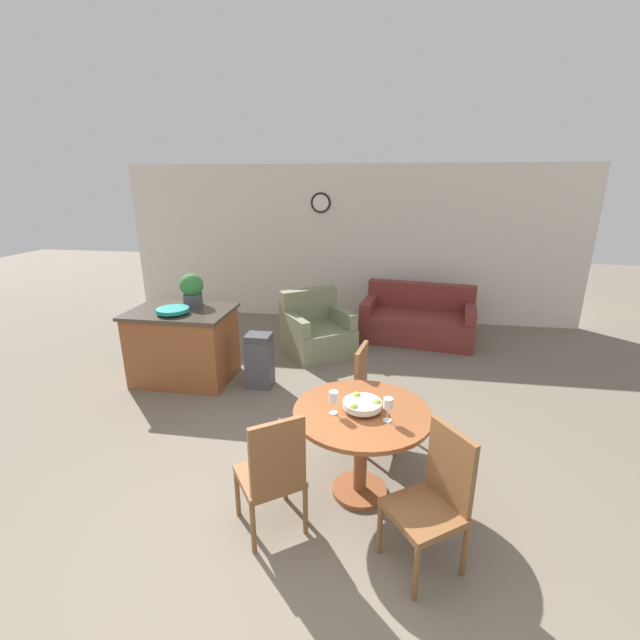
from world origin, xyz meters
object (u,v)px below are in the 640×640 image
Objects in this scene: dining_table at (361,430)px; wine_glass_right at (388,404)px; dining_chair_near_left at (273,471)px; dining_chair_far_side at (372,392)px; armchair at (317,332)px; dining_chair_near_right at (435,496)px; wine_glass_left at (334,397)px; fruit_bowl at (362,404)px; kitchen_island at (184,345)px; couch at (417,321)px; trash_bin at (260,361)px; teal_bowl at (173,310)px; potted_plant at (192,288)px.

dining_table is 0.38m from wine_glass_right.
dining_chair_near_left and dining_chair_far_side have the same top height.
armchair is (-0.89, 2.16, -0.21)m from dining_chair_far_side.
dining_chair_near_right reaches higher than dining_table.
wine_glass_right is 0.15× the size of armchair.
wine_glass_left and wine_glass_right have the same top height.
dining_chair_near_right is at bearing -48.61° from fruit_bowl.
kitchen_island is at bearing 143.32° from wine_glass_right.
dining_chair_near_left reaches higher than couch.
dining_chair_far_side reaches higher than armchair.
dining_chair_far_side is 5.28× the size of wine_glass_left.
trash_bin is 2.86m from couch.
trash_bin is at bearing -149.27° from armchair.
kitchen_island reaches higher than fruit_bowl.
wine_glass_left is 0.48× the size of teal_bowl.
fruit_bowl is at bearing -110.65° from armchair.
wine_glass_left is at bearing -114.83° from armchair.
armchair is (1.50, 1.16, -0.16)m from kitchen_island.
dining_chair_near_right reaches higher than armchair.
dining_chair_near_left reaches higher than trash_bin.
dining_chair_far_side is 0.82m from fruit_bowl.
wine_glass_right is at bearing -34.19° from teal_bowl.
fruit_bowl is (-0.51, 0.57, 0.29)m from dining_chair_near_right.
teal_bowl is at bearing -174.03° from trash_bin.
armchair is (-1.35, 3.50, -0.21)m from dining_chair_near_right.
dining_chair_far_side reaches higher than kitchen_island.
wine_glass_left is (-0.21, -0.08, 0.08)m from fruit_bowl.
dining_chair_near_left is 3.22× the size of fruit_bowl.
wine_glass_left is 2.19m from trash_bin.
dining_table is 0.77m from dining_chair_near_left.
couch is at bearing 45.58° from trash_bin.
fruit_bowl is (0.57, 0.51, 0.29)m from dining_chair_near_left.
dining_chair_far_side is at bearing -22.82° from kitchen_island.
dining_chair_near_left is at bearing -52.17° from kitchen_island.
couch is at bearing 80.12° from fruit_bowl.
teal_bowl is 1.19m from trash_bin.
dining_chair_near_right is 3.22× the size of fruit_bowl.
dining_table is 2.94m from kitchen_island.
dining_chair_near_left is at bearing -97.77° from couch.
teal_bowl is (-2.35, 1.61, 0.38)m from dining_table.
teal_bowl is (-2.40, 0.85, 0.45)m from dining_chair_far_side.
dining_chair_near_right is at bearing -38.93° from dining_chair_near_left.
wine_glass_right is (0.40, -0.04, 0.00)m from wine_glass_left.
dining_chair_far_side is 3.22× the size of fruit_bowl.
potted_plant is (-2.29, 2.04, 0.54)m from dining_table.
fruit_bowl is 1.64× the size of wine_glass_right.
kitchen_island is (-2.13, 1.84, -0.42)m from wine_glass_left.
armchair reaches higher than dining_table.
trash_bin is at bearing -126.12° from couch.
wine_glass_left is 3.97m from couch.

